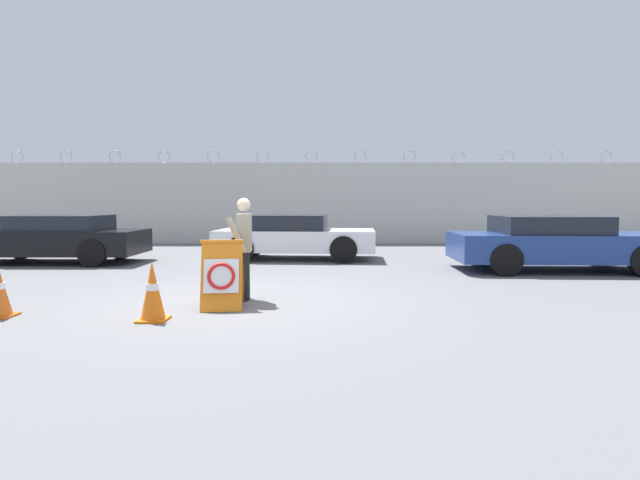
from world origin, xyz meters
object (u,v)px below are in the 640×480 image
object	(u,v)px
parked_car_far_side	(553,243)
parked_car_front_coupe	(53,239)
traffic_cone_near	(150,292)
parked_car_rear_sedan	(292,236)
security_guard	(242,244)
barricade_sign	(220,274)

from	to	relation	value
parked_car_far_side	parked_car_front_coupe	bearing A→B (deg)	175.42
traffic_cone_near	parked_car_rear_sedan	world-z (taller)	parked_car_rear_sedan
security_guard	parked_car_far_side	world-z (taller)	security_guard
security_guard	parked_car_rear_sedan	bearing A→B (deg)	171.47
barricade_sign	parked_car_far_side	distance (m)	7.91
parked_car_front_coupe	parked_car_far_side	world-z (taller)	parked_car_far_side
security_guard	parked_car_front_coupe	xyz separation A→B (m)	(-5.61, 4.89, -0.26)
security_guard	barricade_sign	bearing A→B (deg)	-24.87
barricade_sign	traffic_cone_near	distance (m)	1.12
parked_car_front_coupe	parked_car_rear_sedan	xyz separation A→B (m)	(6.12, 0.87, -0.01)
parked_car_front_coupe	barricade_sign	bearing A→B (deg)	134.70
traffic_cone_near	parked_car_rear_sedan	distance (m)	7.34
traffic_cone_near	parked_car_front_coupe	world-z (taller)	parked_car_front_coupe
parked_car_far_side	parked_car_rear_sedan	bearing A→B (deg)	161.19
security_guard	parked_car_front_coupe	world-z (taller)	security_guard
security_guard	traffic_cone_near	distance (m)	1.81
parked_car_rear_sedan	parked_car_far_side	size ratio (longest dim) A/B	0.93
traffic_cone_near	parked_car_front_coupe	bearing A→B (deg)	126.18
parked_car_rear_sedan	parked_car_far_side	bearing A→B (deg)	-17.15
security_guard	parked_car_rear_sedan	xyz separation A→B (m)	(0.50, 5.76, -0.27)
security_guard	parked_car_far_side	xyz separation A→B (m)	(6.59, 3.40, -0.25)
parked_car_front_coupe	parked_car_rear_sedan	bearing A→B (deg)	-171.59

